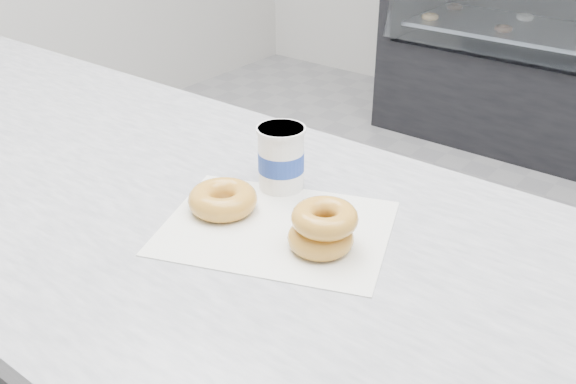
# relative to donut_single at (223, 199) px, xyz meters

# --- Properties ---
(wax_paper) EXTENTS (0.41, 0.37, 0.00)m
(wax_paper) POSITION_rel_donut_single_xyz_m (0.10, 0.01, -0.02)
(wax_paper) COLOR silver
(wax_paper) RESTS_ON counter
(donut_single) EXTENTS (0.14, 0.14, 0.04)m
(donut_single) POSITION_rel_donut_single_xyz_m (0.00, 0.00, 0.00)
(donut_single) COLOR gold
(donut_single) RESTS_ON wax_paper
(donut_stack) EXTENTS (0.12, 0.12, 0.07)m
(donut_stack) POSITION_rel_donut_single_xyz_m (0.19, 0.01, 0.01)
(donut_stack) COLOR gold
(donut_stack) RESTS_ON wax_paper
(coffee_cup) EXTENTS (0.10, 0.10, 0.11)m
(coffee_cup) POSITION_rel_donut_single_xyz_m (0.02, 0.12, 0.04)
(coffee_cup) COLOR white
(coffee_cup) RESTS_ON counter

